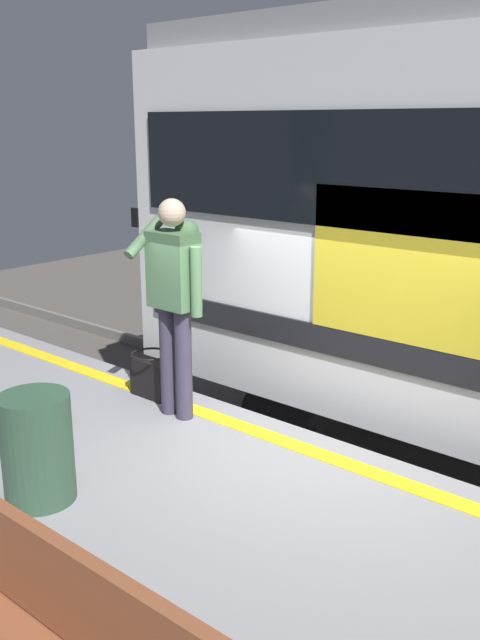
# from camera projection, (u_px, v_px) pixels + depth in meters

# --- Properties ---
(ground_plane) EXTENTS (24.21, 24.21, 0.00)m
(ground_plane) POSITION_uv_depth(u_px,v_px,m) (314.00, 546.00, 5.82)
(ground_plane) COLOR #4C4742
(platform) EXTENTS (16.14, 4.26, 1.03)m
(platform) POSITION_uv_depth(u_px,v_px,m) (112.00, 631.00, 4.11)
(platform) COLOR gray
(platform) RESTS_ON ground
(safety_line) EXTENTS (15.82, 0.16, 0.01)m
(safety_line) POSITION_uv_depth(u_px,v_px,m) (296.00, 445.00, 5.32)
(safety_line) COLOR yellow
(safety_line) RESTS_ON platform
(track_rail_near) EXTENTS (20.98, 0.08, 0.16)m
(track_rail_near) POSITION_uv_depth(u_px,v_px,m) (386.00, 481.00, 6.70)
(track_rail_near) COLOR slate
(track_rail_near) RESTS_ON ground
(track_rail_far) EXTENTS (20.98, 0.08, 0.16)m
(track_rail_far) POSITION_uv_depth(u_px,v_px,m) (449.00, 433.00, 7.75)
(track_rail_far) COLOR slate
(track_rail_far) RESTS_ON ground
(passenger) EXTENTS (0.57, 0.55, 1.82)m
(passenger) POSITION_uv_depth(u_px,v_px,m) (175.00, 291.00, 5.60)
(passenger) COLOR #383347
(passenger) RESTS_ON platform
(handbag) EXTENTS (0.39, 0.35, 0.41)m
(handbag) POSITION_uv_depth(u_px,v_px,m) (151.00, 376.00, 6.23)
(handbag) COLOR black
(handbag) RESTS_ON platform
(trash_bin) EXTENTS (0.46, 0.46, 0.73)m
(trash_bin) POSITION_uv_depth(u_px,v_px,m) (37.00, 448.00, 4.48)
(trash_bin) COLOR #2D4C38
(trash_bin) RESTS_ON platform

